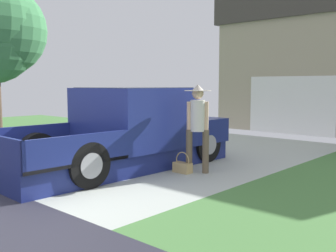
{
  "coord_description": "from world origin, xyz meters",
  "views": [
    {
      "loc": [
        6.21,
        -2.97,
        1.76
      ],
      "look_at": [
        0.83,
        2.98,
        0.91
      ],
      "focal_mm": 42.26,
      "sensor_mm": 36.0,
      "label": 1
    }
  ],
  "objects": [
    {
      "name": "pickup_truck",
      "position": [
        -0.06,
        2.78,
        0.76
      ],
      "size": [
        2.19,
        5.2,
        1.7
      ],
      "rotation": [
        0.0,
        0.0,
        -0.03
      ],
      "color": "navy",
      "rests_on": "ground"
    },
    {
      "name": "person_with_hat",
      "position": [
        1.44,
        3.18,
        1.05
      ],
      "size": [
        0.53,
        0.53,
        1.76
      ],
      "rotation": [
        0.0,
        0.0,
        -2.5
      ],
      "color": "brown",
      "rests_on": "ground"
    },
    {
      "name": "handbag",
      "position": [
        1.21,
        3.0,
        0.12
      ],
      "size": [
        0.37,
        0.2,
        0.42
      ],
      "color": "tan",
      "rests_on": "ground"
    }
  ]
}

